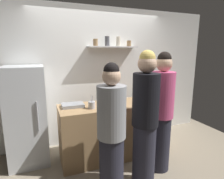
# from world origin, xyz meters

# --- Properties ---
(ground_plane) EXTENTS (5.28, 5.28, 0.00)m
(ground_plane) POSITION_xyz_m (0.00, 0.00, 0.00)
(ground_plane) COLOR gray
(back_wall_assembly) EXTENTS (4.80, 0.32, 2.60)m
(back_wall_assembly) POSITION_xyz_m (0.00, 1.25, 1.30)
(back_wall_assembly) COLOR white
(back_wall_assembly) RESTS_ON ground
(refrigerator) EXTENTS (0.58, 0.68, 1.56)m
(refrigerator) POSITION_xyz_m (-1.32, 0.85, 0.78)
(refrigerator) COLOR silver
(refrigerator) RESTS_ON ground
(counter) EXTENTS (1.74, 0.64, 0.92)m
(counter) POSITION_xyz_m (-0.00, 0.53, 0.46)
(counter) COLOR #9E7A51
(counter) RESTS_ON ground
(baking_pan) EXTENTS (0.34, 0.24, 0.05)m
(baking_pan) POSITION_xyz_m (-0.63, 0.62, 0.94)
(baking_pan) COLOR gray
(baking_pan) RESTS_ON counter
(utensil_holder) EXTENTS (0.11, 0.11, 0.22)m
(utensil_holder) POSITION_xyz_m (-0.38, 0.42, 0.97)
(utensil_holder) COLOR #B2B2B7
(utensil_holder) RESTS_ON counter
(wine_bottle_amber_glass) EXTENTS (0.08, 0.08, 0.29)m
(wine_bottle_amber_glass) POSITION_xyz_m (0.17, 0.80, 1.03)
(wine_bottle_amber_glass) COLOR #472814
(wine_bottle_amber_glass) RESTS_ON counter
(wine_bottle_green_glass) EXTENTS (0.06, 0.06, 0.29)m
(wine_bottle_green_glass) POSITION_xyz_m (0.05, 0.70, 1.03)
(wine_bottle_green_glass) COLOR #19471E
(wine_bottle_green_glass) RESTS_ON counter
(wine_bottle_dark_glass) EXTENTS (0.06, 0.06, 0.29)m
(wine_bottle_dark_glass) POSITION_xyz_m (0.16, 0.53, 1.03)
(wine_bottle_dark_glass) COLOR black
(wine_bottle_dark_glass) RESTS_ON counter
(wine_bottle_pale_glass) EXTENTS (0.07, 0.07, 0.32)m
(wine_bottle_pale_glass) POSITION_xyz_m (0.66, 0.41, 1.04)
(wine_bottle_pale_glass) COLOR #B2BFB2
(wine_bottle_pale_glass) RESTS_ON counter
(water_bottle_plastic) EXTENTS (0.10, 0.10, 0.21)m
(water_bottle_plastic) POSITION_xyz_m (0.65, 0.64, 1.01)
(water_bottle_plastic) COLOR silver
(water_bottle_plastic) RESTS_ON counter
(person_pink_top) EXTENTS (0.34, 0.34, 1.78)m
(person_pink_top) POSITION_xyz_m (0.54, -0.09, 0.89)
(person_pink_top) COLOR #262633
(person_pink_top) RESTS_ON ground
(person_grey_hoodie) EXTENTS (0.34, 0.34, 1.66)m
(person_grey_hoodie) POSITION_xyz_m (-0.34, -0.33, 0.82)
(person_grey_hoodie) COLOR #262633
(person_grey_hoodie) RESTS_ON ground
(person_blonde) EXTENTS (0.34, 0.34, 1.80)m
(person_blonde) POSITION_xyz_m (0.13, -0.29, 0.90)
(person_blonde) COLOR #262633
(person_blonde) RESTS_ON ground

